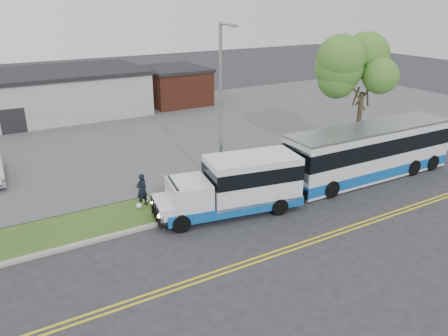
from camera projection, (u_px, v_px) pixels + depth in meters
ground at (197, 227)px, 21.90m from camera, size 140.00×140.00×0.00m
lane_line_north at (237, 264)px, 18.80m from camera, size 70.00×0.12×0.01m
lane_line_south at (241, 268)px, 18.55m from camera, size 70.00×0.12×0.01m
curb at (187, 216)px, 22.76m from camera, size 80.00×0.30×0.15m
verge at (173, 204)px, 24.22m from camera, size 80.00×3.30×0.10m
parking_lot at (103, 138)px, 35.58m from camera, size 80.00×25.00×0.10m
commercial_building at (5, 98)px, 40.05m from camera, size 25.40×10.40×4.35m
brick_wing at (174, 85)px, 47.06m from camera, size 6.30×7.30×3.90m
tree_east at (364, 72)px, 28.64m from camera, size 5.20×5.20×8.33m
streetlight_near at (221, 107)px, 23.61m from camera, size 0.35×1.53×9.50m
shuttle_bus at (239, 183)px, 22.99m from camera, size 8.10×3.78×3.00m
transit_bus at (369, 152)px, 27.49m from camera, size 11.99×3.03×3.32m
pedestrian at (142, 190)px, 23.60m from camera, size 0.78×0.63×1.85m
grocery_bag_left at (139, 206)px, 23.53m from camera, size 0.32×0.32×0.32m
grocery_bag_right at (146, 200)px, 24.22m from camera, size 0.32×0.32×0.32m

